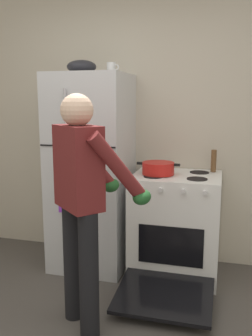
{
  "coord_description": "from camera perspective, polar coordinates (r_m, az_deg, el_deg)",
  "views": [
    {
      "loc": [
        0.81,
        -1.56,
        1.56
      ],
      "look_at": [
        0.03,
        1.32,
        1.0
      ],
      "focal_mm": 38.96,
      "sensor_mm": 36.0,
      "label": 1
    }
  ],
  "objects": [
    {
      "name": "mixing_bowl",
      "position": [
        3.38,
        -6.96,
        15.44
      ],
      "size": [
        0.26,
        0.26,
        0.12
      ],
      "primitive_type": "ellipsoid",
      "color": "black",
      "rests_on": "refrigerator"
    },
    {
      "name": "red_pot",
      "position": [
        3.18,
        5.06,
        -0.03
      ],
      "size": [
        0.38,
        0.28,
        0.11
      ],
      "color": "red",
      "rests_on": "stove_range"
    },
    {
      "name": "stove_range",
      "position": [
        3.32,
        7.76,
        -9.01
      ],
      "size": [
        0.76,
        1.22,
        0.92
      ],
      "color": "white",
      "rests_on": "ground"
    },
    {
      "name": "person_cook",
      "position": [
        2.42,
        -6.64,
        -3.93
      ],
      "size": [
        0.66,
        0.69,
        1.6
      ],
      "color": "black",
      "rests_on": "ground"
    },
    {
      "name": "refrigerator",
      "position": [
        3.4,
        -5.35,
        -0.69
      ],
      "size": [
        0.68,
        0.72,
        1.79
      ],
      "color": "silver",
      "rests_on": "ground"
    },
    {
      "name": "kitchen_wall_back",
      "position": [
        3.6,
        2.16,
        7.29
      ],
      "size": [
        6.0,
        0.1,
        2.7
      ],
      "primitive_type": "cube",
      "color": "beige",
      "rests_on": "ground"
    },
    {
      "name": "pepper_mill",
      "position": [
        3.37,
        13.55,
        1.1
      ],
      "size": [
        0.05,
        0.05,
        0.2
      ],
      "primitive_type": "cylinder",
      "color": "brown",
      "rests_on": "stove_range"
    },
    {
      "name": "coffee_mug",
      "position": [
        3.34,
        -2.28,
        15.38
      ],
      "size": [
        0.11,
        0.08,
        0.1
      ],
      "color": "silver",
      "rests_on": "refrigerator"
    }
  ]
}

